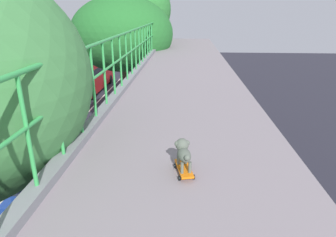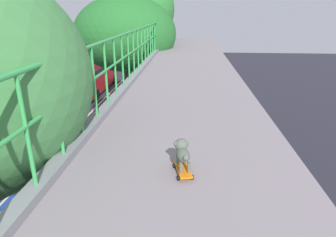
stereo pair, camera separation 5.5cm
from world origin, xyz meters
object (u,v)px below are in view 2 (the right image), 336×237
at_px(toy_skateboard, 183,169).
at_px(car_green_sixth, 11,153).
at_px(city_bus, 94,73).
at_px(car_blue_fifth, 46,183).
at_px(small_dog, 182,151).

bearing_deg(toy_skateboard, car_green_sixth, 132.03).
bearing_deg(city_bus, toy_skateboard, -69.38).
relative_size(car_blue_fifth, toy_skateboard, 9.10).
relative_size(toy_skateboard, small_dog, 1.13).
xyz_separation_m(car_green_sixth, toy_skateboard, (9.90, -10.98, 5.80)).
xyz_separation_m(car_green_sixth, city_bus, (-0.13, 15.67, 1.29)).
relative_size(car_blue_fifth, car_green_sixth, 0.95).
distance_m(car_green_sixth, small_dog, 15.94).
relative_size(car_green_sixth, city_bus, 0.42).
height_order(car_blue_fifth, small_dog, small_dog).
distance_m(car_blue_fifth, city_bus, 18.96).
bearing_deg(car_green_sixth, car_blue_fifth, -39.93).
xyz_separation_m(city_bus, small_dog, (10.02, -26.63, 4.73)).
height_order(car_blue_fifth, car_green_sixth, car_blue_fifth).
height_order(car_blue_fifth, city_bus, city_bus).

